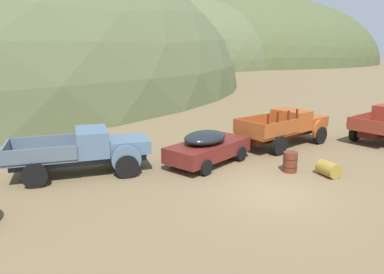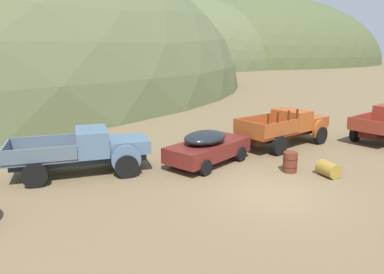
{
  "view_description": "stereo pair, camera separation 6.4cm",
  "coord_description": "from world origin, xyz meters",
  "px_view_note": "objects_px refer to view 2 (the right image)",
  "views": [
    {
      "loc": [
        -8.96,
        -9.11,
        5.16
      ],
      "look_at": [
        -0.46,
        4.79,
        1.19
      ],
      "focal_mm": 34.29,
      "sensor_mm": 36.0,
      "label": 1
    },
    {
      "loc": [
        -8.91,
        -9.15,
        5.16
      ],
      "look_at": [
        -0.46,
        4.79,
        1.19
      ],
      "focal_mm": 34.29,
      "sensor_mm": 36.0,
      "label": 2
    }
  ],
  "objects_px": {
    "truck_chalk_blue": "(91,150)",
    "car_oxblood": "(210,146)",
    "truck_oxide_orange": "(290,126)",
    "oil_drum_foreground": "(290,162)",
    "oil_drum_tipped": "(328,169)"
  },
  "relations": [
    {
      "from": "truck_oxide_orange",
      "to": "truck_chalk_blue",
      "type": "bearing_deg",
      "value": 168.11
    },
    {
      "from": "car_oxblood",
      "to": "truck_oxide_orange",
      "type": "distance_m",
      "value": 5.68
    },
    {
      "from": "truck_chalk_blue",
      "to": "oil_drum_tipped",
      "type": "bearing_deg",
      "value": -20.73
    },
    {
      "from": "truck_oxide_orange",
      "to": "oil_drum_foreground",
      "type": "distance_m",
      "value": 4.84
    },
    {
      "from": "truck_oxide_orange",
      "to": "oil_drum_foreground",
      "type": "height_order",
      "value": "truck_oxide_orange"
    },
    {
      "from": "truck_oxide_orange",
      "to": "oil_drum_foreground",
      "type": "xyz_separation_m",
      "value": [
        -3.41,
        -3.38,
        -0.56
      ]
    },
    {
      "from": "oil_drum_foreground",
      "to": "oil_drum_tipped",
      "type": "xyz_separation_m",
      "value": [
        0.94,
        -1.23,
        -0.12
      ]
    },
    {
      "from": "truck_chalk_blue",
      "to": "truck_oxide_orange",
      "type": "relative_size",
      "value": 1.01
    },
    {
      "from": "truck_chalk_blue",
      "to": "car_oxblood",
      "type": "height_order",
      "value": "truck_chalk_blue"
    },
    {
      "from": "truck_chalk_blue",
      "to": "truck_oxide_orange",
      "type": "xyz_separation_m",
      "value": [
        10.66,
        -0.92,
        0.01
      ]
    },
    {
      "from": "truck_oxide_orange",
      "to": "oil_drum_foreground",
      "type": "bearing_deg",
      "value": -142.24
    },
    {
      "from": "truck_chalk_blue",
      "to": "oil_drum_tipped",
      "type": "distance_m",
      "value": 9.9
    },
    {
      "from": "truck_chalk_blue",
      "to": "car_oxblood",
      "type": "xyz_separation_m",
      "value": [
        5.02,
        -1.51,
        -0.17
      ]
    },
    {
      "from": "car_oxblood",
      "to": "oil_drum_foreground",
      "type": "xyz_separation_m",
      "value": [
        2.23,
        -2.79,
        -0.38
      ]
    },
    {
      "from": "truck_chalk_blue",
      "to": "oil_drum_tipped",
      "type": "xyz_separation_m",
      "value": [
        8.19,
        -5.53,
        -0.68
      ]
    }
  ]
}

